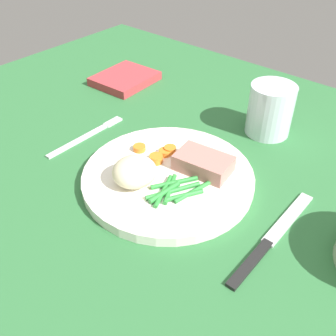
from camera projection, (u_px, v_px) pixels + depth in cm
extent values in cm
cube|color=#2D6B38|center=(183.00, 180.00, 61.14)|extent=(120.00, 90.00, 2.00)
cylinder|color=white|center=(168.00, 177.00, 58.85)|extent=(26.06, 26.06, 1.60)
cube|color=#B2756B|center=(203.00, 163.00, 58.24)|extent=(8.95, 6.24, 2.54)
ellipsoid|color=beige|center=(134.00, 172.00, 55.54)|extent=(6.32, 6.57, 3.93)
cylinder|color=orange|center=(170.00, 150.00, 62.27)|extent=(1.96, 1.96, 1.05)
cylinder|color=orange|center=(139.00, 148.00, 62.81)|extent=(2.02, 2.02, 0.86)
cylinder|color=orange|center=(165.00, 152.00, 61.93)|extent=(2.05, 2.05, 0.82)
cylinder|color=orange|center=(156.00, 159.00, 60.20)|extent=(2.14, 2.14, 1.23)
cylinder|color=#2D8C38|center=(163.00, 191.00, 54.67)|extent=(3.14, 6.53, 0.66)
cylinder|color=#2D8C38|center=(195.00, 191.00, 54.78)|extent=(1.96, 7.43, 0.63)
cylinder|color=#2D8C38|center=(170.00, 189.00, 55.02)|extent=(3.40, 5.81, 0.65)
cylinder|color=#2D8C38|center=(184.00, 195.00, 53.91)|extent=(3.43, 5.28, 0.69)
cylinder|color=#2D8C38|center=(174.00, 183.00, 56.09)|extent=(4.32, 6.39, 0.69)
cylinder|color=#2D8C38|center=(173.00, 191.00, 54.71)|extent=(4.37, 7.62, 0.67)
cylinder|color=#2D8C38|center=(164.00, 192.00, 54.33)|extent=(1.34, 5.58, 0.81)
cube|color=silver|center=(78.00, 141.00, 67.74)|extent=(1.00, 13.00, 0.40)
cube|color=silver|center=(111.00, 121.00, 73.01)|extent=(0.24, 3.60, 0.40)
cube|color=silver|center=(112.00, 121.00, 72.81)|extent=(0.24, 3.60, 0.40)
cube|color=silver|center=(114.00, 122.00, 72.60)|extent=(0.24, 3.60, 0.40)
cube|color=silver|center=(115.00, 123.00, 72.40)|extent=(0.24, 3.60, 0.40)
cube|color=black|center=(250.00, 264.00, 46.84)|extent=(1.30, 9.00, 0.64)
cube|color=silver|center=(288.00, 218.00, 52.82)|extent=(1.70, 12.00, 0.40)
cylinder|color=silver|center=(270.00, 110.00, 67.57)|extent=(7.88, 7.88, 9.12)
cylinder|color=silver|center=(268.00, 122.00, 69.10)|extent=(7.25, 7.25, 4.15)
cube|color=#B2383D|center=(125.00, 79.00, 85.84)|extent=(11.57, 13.22, 1.77)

